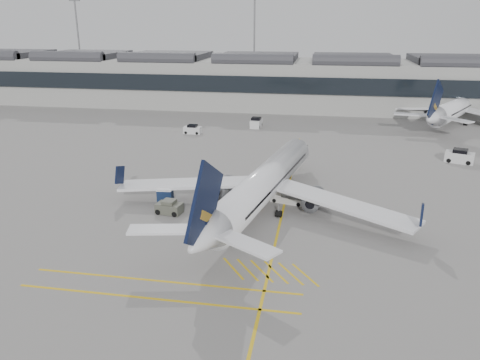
% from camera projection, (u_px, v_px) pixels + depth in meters
% --- Properties ---
extents(ground, '(220.00, 220.00, 0.00)m').
position_uv_depth(ground, '(178.00, 228.00, 46.97)').
color(ground, gray).
rests_on(ground, ground).
extents(terminal, '(200.00, 20.45, 12.40)m').
position_uv_depth(terminal, '(266.00, 81.00, 112.04)').
color(terminal, '#9E9E99').
rests_on(terminal, ground).
extents(light_masts, '(113.00, 0.60, 25.45)m').
position_uv_depth(light_masts, '(267.00, 42.00, 122.74)').
color(light_masts, slate).
rests_on(light_masts, ground).
extents(apron_markings, '(0.25, 60.00, 0.01)m').
position_uv_depth(apron_markings, '(286.00, 199.00, 54.64)').
color(apron_markings, gold).
rests_on(apron_markings, ground).
extents(airliner_main, '(32.91, 36.28, 9.73)m').
position_uv_depth(airliner_main, '(263.00, 184.00, 50.94)').
color(airliner_main, white).
rests_on(airliner_main, ground).
extents(airliner_far, '(31.56, 34.82, 10.20)m').
position_uv_depth(airliner_far, '(457.00, 108.00, 94.84)').
color(airliner_far, white).
rests_on(airliner_far, ground).
extents(belt_loader, '(4.95, 2.54, 1.96)m').
position_uv_depth(belt_loader, '(288.00, 197.00, 53.51)').
color(belt_loader, beige).
rests_on(belt_loader, ground).
extents(baggage_cart_a, '(2.11, 1.95, 1.80)m').
position_uv_depth(baggage_cart_a, '(228.00, 187.00, 55.71)').
color(baggage_cart_a, gray).
rests_on(baggage_cart_a, ground).
extents(baggage_cart_b, '(1.95, 1.71, 1.81)m').
position_uv_depth(baggage_cart_b, '(203.00, 206.00, 49.94)').
color(baggage_cart_b, gray).
rests_on(baggage_cart_b, ground).
extents(baggage_cart_c, '(2.00, 1.72, 1.92)m').
position_uv_depth(baggage_cart_c, '(204.00, 186.00, 55.70)').
color(baggage_cart_c, gray).
rests_on(baggage_cart_c, ground).
extents(baggage_cart_d, '(1.94, 1.65, 1.89)m').
position_uv_depth(baggage_cart_d, '(165.00, 196.00, 52.67)').
color(baggage_cart_d, gray).
rests_on(baggage_cart_d, ground).
extents(ramp_agent_a, '(0.64, 0.70, 1.61)m').
position_uv_depth(ramp_agent_a, '(260.00, 203.00, 51.18)').
color(ramp_agent_a, orange).
rests_on(ramp_agent_a, ground).
extents(ramp_agent_b, '(1.17, 1.09, 1.92)m').
position_uv_depth(ramp_agent_b, '(239.00, 211.00, 48.68)').
color(ramp_agent_b, orange).
rests_on(ramp_agent_b, ground).
extents(pushback_tug, '(2.95, 2.07, 1.53)m').
position_uv_depth(pushback_tug, '(169.00, 207.00, 50.35)').
color(pushback_tug, '#4E5044').
rests_on(pushback_tug, ground).
extents(safety_cone_nose, '(0.35, 0.35, 0.48)m').
position_uv_depth(safety_cone_nose, '(279.00, 161.00, 68.76)').
color(safety_cone_nose, '#F24C0A').
rests_on(safety_cone_nose, ground).
extents(safety_cone_engine, '(0.32, 0.32, 0.45)m').
position_uv_depth(safety_cone_engine, '(327.00, 205.00, 52.19)').
color(safety_cone_engine, '#F24C0A').
rests_on(safety_cone_engine, ground).
extents(service_van_left, '(3.29, 1.77, 1.65)m').
position_uv_depth(service_van_left, '(193.00, 130.00, 86.21)').
color(service_van_left, silver).
rests_on(service_van_left, ground).
extents(service_van_mid, '(2.06, 3.84, 1.92)m').
position_uv_depth(service_van_mid, '(256.00, 123.00, 91.35)').
color(service_van_mid, silver).
rests_on(service_van_mid, ground).
extents(service_van_right, '(4.35, 3.16, 2.02)m').
position_uv_depth(service_van_right, '(460.00, 156.00, 68.48)').
color(service_van_right, silver).
rests_on(service_van_right, ground).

